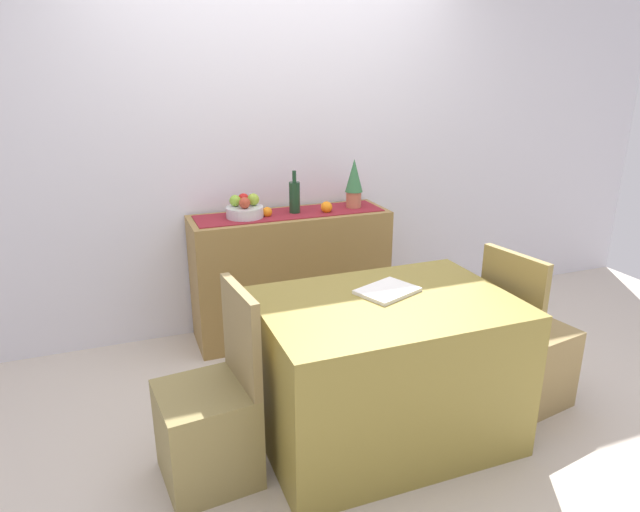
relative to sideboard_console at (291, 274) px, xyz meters
The scene contains 17 objects.
ground_plane 1.02m from the sideboard_console, 90.44° to the right, with size 6.40×6.40×0.02m, color beige.
room_wall_rear 0.95m from the sideboard_console, 91.55° to the left, with size 6.40×0.06×2.70m, color silver.
sideboard_console is the anchor object (origin of this frame).
table_runner 0.43m from the sideboard_console, ahead, with size 1.25×0.32×0.01m, color maroon.
fruit_bowl 0.56m from the sideboard_console, behind, with size 0.24×0.24×0.07m, color silver.
apple_upper 0.60m from the sideboard_console, behind, with size 0.08×0.08×0.08m, color #91B031.
apple_rear 0.63m from the sideboard_console, behind, with size 0.07×0.07×0.07m, color #B13E27.
apple_center 0.65m from the sideboard_console, behind, with size 0.07×0.07×0.07m, color #85B434.
apple_front 0.62m from the sideboard_console, 167.41° to the left, with size 0.07×0.07×0.07m, color red.
wine_bottle 0.54m from the sideboard_console, ahead, with size 0.07×0.07×0.29m.
potted_plant 0.77m from the sideboard_console, ahead, with size 0.12×0.12×0.34m.
orange_loose_near_bowl 0.53m from the sideboard_console, 15.00° to the right, with size 0.08×0.08×0.08m, color orange.
orange_loose_far 0.49m from the sideboard_console, behind, with size 0.07×0.07×0.07m, color orange.
dining_table 1.28m from the sideboard_console, 86.93° to the right, with size 1.20×0.83×0.74m, color olive.
open_book 1.23m from the sideboard_console, 84.50° to the right, with size 0.28×0.21×0.02m, color white.
chair_near_window 1.51m from the sideboard_console, 122.01° to the right, with size 0.44×0.44×0.90m.
chair_by_corner 1.59m from the sideboard_console, 53.87° to the right, with size 0.46×0.46×0.90m.
Camera 1 is at (-1.08, -2.50, 1.78)m, focal length 31.21 mm.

